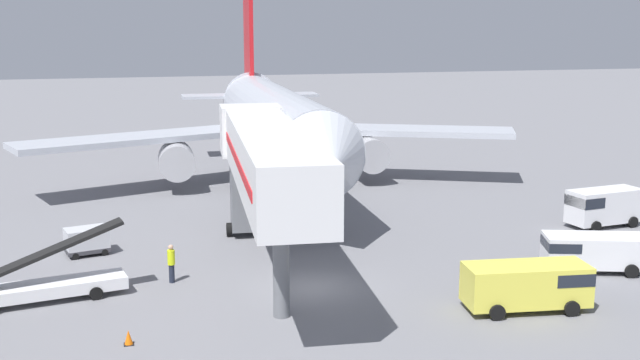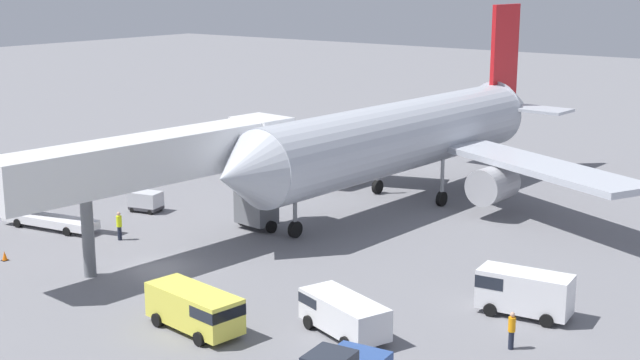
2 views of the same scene
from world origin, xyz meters
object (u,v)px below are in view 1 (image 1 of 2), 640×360
at_px(service_van_far_center, 591,250).
at_px(ground_crew_worker_midground, 171,263).
at_px(safety_cone_bravo, 129,337).
at_px(belt_loader_truck, 42,285).
at_px(jet_bridge, 265,159).
at_px(service_van_far_left, 530,284).
at_px(airplane_at_gate, 275,122).
at_px(service_van_mid_center, 603,206).
at_px(baggage_cart_mid_right, 87,240).

xyz_separation_m(service_van_far_center, ground_crew_worker_midground, (-20.41, 3.70, -0.06)).
bearing_deg(ground_crew_worker_midground, safety_cone_bravo, -107.68).
distance_m(service_van_far_center, safety_cone_bravo, 22.88).
bearing_deg(belt_loader_truck, ground_crew_worker_midground, 10.80).
distance_m(jet_bridge, safety_cone_bravo, 11.41).
bearing_deg(service_van_far_center, service_van_far_left, -145.44).
bearing_deg(jet_bridge, airplane_at_gate, 76.59).
xyz_separation_m(belt_loader_truck, service_van_far_center, (26.19, -2.60, 0.28)).
bearing_deg(safety_cone_bravo, service_van_far_center, 8.22).
relative_size(belt_loader_truck, safety_cone_bravo, 12.72).
bearing_deg(service_van_far_center, jet_bridge, 165.65).
distance_m(airplane_at_gate, service_van_far_center, 26.24).
bearing_deg(service_van_mid_center, belt_loader_truck, -171.50).
distance_m(service_van_far_left, ground_crew_worker_midground, 16.53).
height_order(airplane_at_gate, jet_bridge, airplane_at_gate).
relative_size(service_van_mid_center, baggage_cart_mid_right, 1.95).
bearing_deg(ground_crew_worker_midground, service_van_far_center, -10.27).
distance_m(service_van_far_center, service_van_far_left, 7.01).
bearing_deg(belt_loader_truck, service_van_far_left, -17.84).
height_order(baggage_cart_mid_right, ground_crew_worker_midground, ground_crew_worker_midground).
height_order(belt_loader_truck, ground_crew_worker_midground, belt_loader_truck).
bearing_deg(jet_bridge, service_van_far_center, -14.35).
relative_size(airplane_at_gate, belt_loader_truck, 5.07).
bearing_deg(service_van_far_center, belt_loader_truck, 174.34).
distance_m(jet_bridge, service_van_far_center, 16.90).
distance_m(belt_loader_truck, service_van_far_center, 26.32).
relative_size(service_van_mid_center, safety_cone_bravo, 8.17).
distance_m(service_van_far_center, service_van_mid_center, 9.37).
xyz_separation_m(airplane_at_gate, jet_bridge, (-4.63, -19.42, 0.73)).
bearing_deg(ground_crew_worker_midground, service_van_far_left, -27.66).
relative_size(service_van_far_center, safety_cone_bravo, 9.06).
bearing_deg(belt_loader_truck, airplane_at_gate, 54.13).
height_order(airplane_at_gate, baggage_cart_mid_right, airplane_at_gate).
bearing_deg(service_van_far_left, belt_loader_truck, 162.16).
distance_m(belt_loader_truck, safety_cone_bravo, 6.88).
xyz_separation_m(airplane_at_gate, service_van_far_center, (11.11, -23.45, -3.94)).
xyz_separation_m(jet_bridge, belt_loader_truck, (-10.45, -1.43, -4.94)).
bearing_deg(safety_cone_bravo, airplane_at_gate, 66.67).
distance_m(airplane_at_gate, safety_cone_bravo, 29.48).
xyz_separation_m(airplane_at_gate, service_van_mid_center, (16.89, -16.08, -3.69)).
xyz_separation_m(service_van_far_center, service_van_far_left, (-5.77, -3.97, 0.10)).
bearing_deg(service_van_far_left, baggage_cart_mid_right, 144.04).
bearing_deg(jet_bridge, baggage_cart_mid_right, 147.50).
distance_m(airplane_at_gate, service_van_mid_center, 23.61).
bearing_deg(service_van_far_center, safety_cone_bravo, -171.78).
distance_m(service_van_far_left, baggage_cart_mid_right, 23.04).
bearing_deg(safety_cone_bravo, jet_bridge, 46.63).
bearing_deg(jet_bridge, ground_crew_worker_midground, -175.99).
relative_size(jet_bridge, ground_crew_worker_midground, 11.10).
bearing_deg(baggage_cart_mid_right, service_van_mid_center, -4.13).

